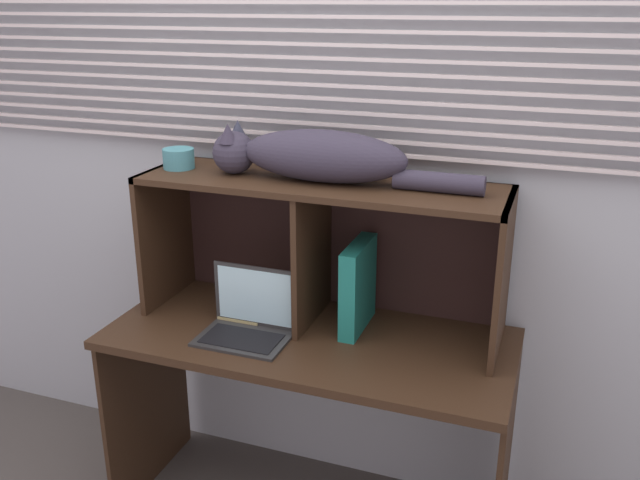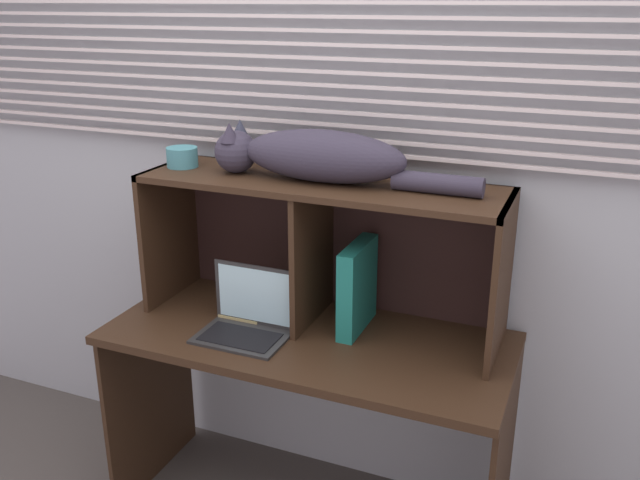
{
  "view_description": "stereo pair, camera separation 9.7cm",
  "coord_description": "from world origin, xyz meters",
  "px_view_note": "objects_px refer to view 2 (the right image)",
  "views": [
    {
      "loc": [
        0.76,
        -1.75,
        1.87
      ],
      "look_at": [
        0.0,
        0.32,
        1.08
      ],
      "focal_mm": 38.37,
      "sensor_mm": 36.0,
      "label": 1
    },
    {
      "loc": [
        0.85,
        -1.71,
        1.87
      ],
      "look_at": [
        0.0,
        0.32,
        1.08
      ],
      "focal_mm": 38.37,
      "sensor_mm": 36.0,
      "label": 2
    }
  ],
  "objects_px": {
    "cat": "(314,156)",
    "book_stack": "(254,300)",
    "binder_upright": "(357,287)",
    "laptop": "(247,320)",
    "small_basket": "(182,157)"
  },
  "relations": [
    {
      "from": "binder_upright",
      "to": "cat",
      "type": "bearing_deg",
      "value": 180.0
    },
    {
      "from": "binder_upright",
      "to": "small_basket",
      "type": "bearing_deg",
      "value": 180.0
    },
    {
      "from": "cat",
      "to": "book_stack",
      "type": "distance_m",
      "value": 0.61
    },
    {
      "from": "cat",
      "to": "book_stack",
      "type": "relative_size",
      "value": 3.6
    },
    {
      "from": "cat",
      "to": "small_basket",
      "type": "height_order",
      "value": "cat"
    },
    {
      "from": "laptop",
      "to": "book_stack",
      "type": "distance_m",
      "value": 0.2
    },
    {
      "from": "cat",
      "to": "binder_upright",
      "type": "bearing_deg",
      "value": 0.0
    },
    {
      "from": "laptop",
      "to": "small_basket",
      "type": "height_order",
      "value": "small_basket"
    },
    {
      "from": "laptop",
      "to": "small_basket",
      "type": "bearing_deg",
      "value": 151.48
    },
    {
      "from": "book_stack",
      "to": "cat",
      "type": "bearing_deg",
      "value": 0.67
    },
    {
      "from": "small_basket",
      "to": "binder_upright",
      "type": "bearing_deg",
      "value": 0.0
    },
    {
      "from": "cat",
      "to": "book_stack",
      "type": "xyz_separation_m",
      "value": [
        -0.24,
        -0.0,
        -0.56
      ]
    },
    {
      "from": "cat",
      "to": "binder_upright",
      "type": "distance_m",
      "value": 0.47
    },
    {
      "from": "cat",
      "to": "binder_upright",
      "type": "xyz_separation_m",
      "value": [
        0.16,
        0.0,
        -0.44
      ]
    },
    {
      "from": "book_stack",
      "to": "small_basket",
      "type": "xyz_separation_m",
      "value": [
        -0.27,
        0.0,
        0.51
      ]
    }
  ]
}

